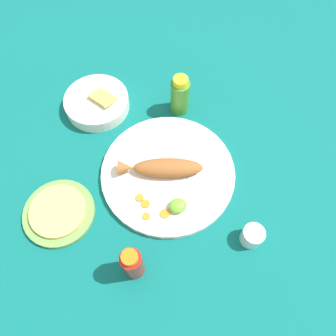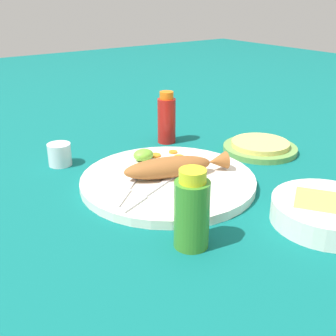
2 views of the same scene
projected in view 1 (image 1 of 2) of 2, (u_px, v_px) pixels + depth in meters
name	position (u px, v px, depth m)	size (l,w,h in m)	color
ground_plane	(168.00, 174.00, 0.91)	(4.00, 4.00, 0.00)	#0C605B
main_plate	(168.00, 173.00, 0.90)	(0.37, 0.37, 0.02)	white
fried_fish	(163.00, 168.00, 0.87)	(0.23, 0.11, 0.04)	#935628
fork_near	(191.00, 150.00, 0.92)	(0.18, 0.08, 0.00)	silver
fork_far	(201.00, 162.00, 0.90)	(0.15, 0.13, 0.00)	silver
carrot_slice_near	(140.00, 198.00, 0.85)	(0.02, 0.02, 0.00)	orange
carrot_slice_mid	(146.00, 204.00, 0.84)	(0.02, 0.02, 0.00)	orange
carrot_slice_far	(146.00, 216.00, 0.83)	(0.02, 0.02, 0.00)	orange
carrot_slice_extra	(165.00, 213.00, 0.83)	(0.03, 0.03, 0.00)	orange
lime_wedge_main	(178.00, 206.00, 0.83)	(0.05, 0.04, 0.03)	#6BB233
hot_sauce_bottle_red	(133.00, 264.00, 0.73)	(0.05, 0.05, 0.14)	#B21914
hot_sauce_bottle_green	(180.00, 96.00, 0.96)	(0.06, 0.06, 0.13)	#3D8428
salt_cup	(252.00, 236.00, 0.80)	(0.05, 0.05, 0.05)	silver
guacamole_bowl	(97.00, 102.00, 0.99)	(0.19, 0.19, 0.06)	white
tortilla_plate	(59.00, 213.00, 0.85)	(0.18, 0.18, 0.01)	#6B9E4C
tortilla_stack	(58.00, 211.00, 0.83)	(0.14, 0.14, 0.01)	#E0C666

